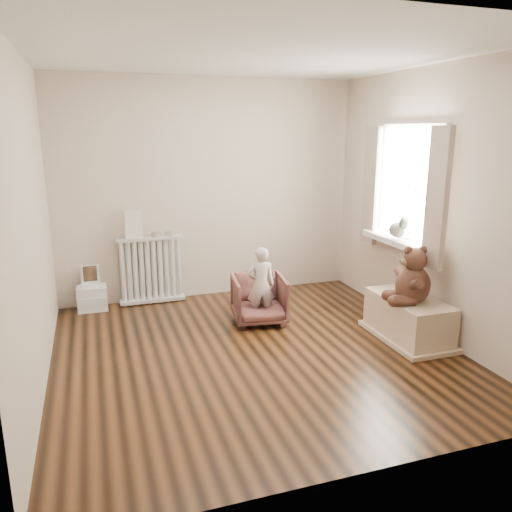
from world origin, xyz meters
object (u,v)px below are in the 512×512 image
object	(u,v)px
toy_bench	(408,319)
plush_cat	(399,229)
armchair	(259,299)
child	(261,285)
radiator	(151,271)
toy_vanity	(91,287)
teddy_bear	(414,277)

from	to	relation	value
toy_bench	plush_cat	bearing A→B (deg)	73.28
armchair	child	distance (m)	0.18
radiator	armchair	world-z (taller)	radiator
radiator	toy_vanity	world-z (taller)	radiator
armchair	plush_cat	bearing A→B (deg)	-8.49
teddy_bear	plush_cat	world-z (taller)	plush_cat
toy_vanity	armchair	world-z (taller)	toy_vanity
toy_vanity	radiator	bearing A→B (deg)	2.53
toy_vanity	teddy_bear	bearing A→B (deg)	-33.75
armchair	teddy_bear	size ratio (longest dim) A/B	1.04
child	toy_vanity	bearing A→B (deg)	-22.83
toy_vanity	toy_bench	bearing A→B (deg)	-31.68
toy_bench	plush_cat	world-z (taller)	plush_cat
armchair	toy_vanity	bearing A→B (deg)	158.44
child	toy_bench	size ratio (longest dim) A/B	0.92
toy_bench	child	bearing A→B (deg)	146.77
toy_bench	radiator	bearing A→B (deg)	140.78
radiator	toy_bench	world-z (taller)	radiator
child	plush_cat	bearing A→B (deg)	173.43
toy_vanity	plush_cat	bearing A→B (deg)	-23.65
child	plush_cat	distance (m)	1.54
radiator	teddy_bear	world-z (taller)	teddy_bear
armchair	toy_bench	world-z (taller)	armchair
radiator	toy_vanity	xyz separation A→B (m)	(-0.68, -0.03, -0.11)
toy_bench	teddy_bear	size ratio (longest dim) A/B	1.66
plush_cat	armchair	bearing A→B (deg)	139.90
child	armchair	bearing A→B (deg)	-82.33
radiator	teddy_bear	distance (m)	2.96
toy_vanity	plush_cat	world-z (taller)	plush_cat
teddy_bear	plush_cat	distance (m)	0.69
teddy_bear	armchair	bearing A→B (deg)	152.20
radiator	armchair	bearing A→B (deg)	-44.01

